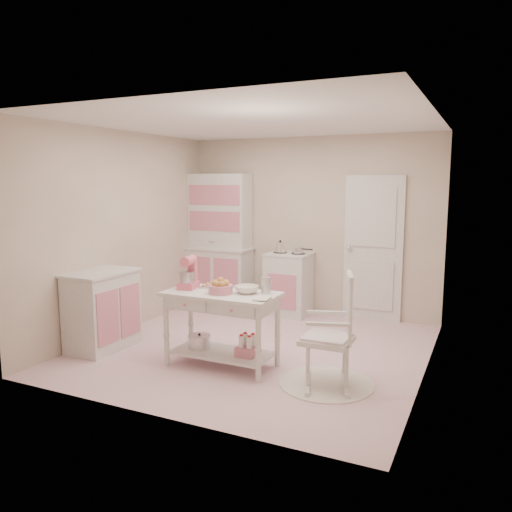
# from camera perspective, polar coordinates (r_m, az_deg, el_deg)

# --- Properties ---
(room_shell) EXTENTS (3.84, 3.84, 2.62)m
(room_shell) POSITION_cam_1_polar(r_m,az_deg,el_deg) (5.66, -0.09, 5.45)
(room_shell) COLOR #CB7F97
(room_shell) RESTS_ON ground
(door) EXTENTS (0.82, 0.05, 2.04)m
(door) POSITION_cam_1_polar(r_m,az_deg,el_deg) (7.19, 13.25, 0.84)
(door) COLOR white
(door) RESTS_ON ground
(hutch) EXTENTS (1.06, 0.50, 2.08)m
(hutch) POSITION_cam_1_polar(r_m,az_deg,el_deg) (7.83, -4.26, 1.79)
(hutch) COLOR white
(hutch) RESTS_ON ground
(stove) EXTENTS (0.62, 0.57, 0.92)m
(stove) POSITION_cam_1_polar(r_m,az_deg,el_deg) (7.37, 3.76, -3.19)
(stove) COLOR white
(stove) RESTS_ON ground
(base_cabinet) EXTENTS (0.54, 0.84, 0.92)m
(base_cabinet) POSITION_cam_1_polar(r_m,az_deg,el_deg) (6.13, -17.17, -5.94)
(base_cabinet) COLOR white
(base_cabinet) RESTS_ON ground
(lace_rug) EXTENTS (0.92, 0.92, 0.01)m
(lace_rug) POSITION_cam_1_polar(r_m,az_deg,el_deg) (5.05, 8.02, -14.21)
(lace_rug) COLOR white
(lace_rug) RESTS_ON ground
(rocking_chair) EXTENTS (0.68, 0.84, 1.10)m
(rocking_chair) POSITION_cam_1_polar(r_m,az_deg,el_deg) (4.87, 8.15, -8.29)
(rocking_chair) COLOR white
(rocking_chair) RESTS_ON ground
(work_table) EXTENTS (1.20, 0.60, 0.80)m
(work_table) POSITION_cam_1_polar(r_m,az_deg,el_deg) (5.35, -3.94, -8.35)
(work_table) COLOR white
(work_table) RESTS_ON ground
(stand_mixer) EXTENTS (0.25, 0.31, 0.34)m
(stand_mixer) POSITION_cam_1_polar(r_m,az_deg,el_deg) (5.45, -7.76, -1.94)
(stand_mixer) COLOR #DF5E7A
(stand_mixer) RESTS_ON work_table
(cookie_tray) EXTENTS (0.34, 0.24, 0.02)m
(cookie_tray) POSITION_cam_1_polar(r_m,az_deg,el_deg) (5.47, -4.44, -3.56)
(cookie_tray) COLOR silver
(cookie_tray) RESTS_ON work_table
(bread_basket) EXTENTS (0.25, 0.25, 0.09)m
(bread_basket) POSITION_cam_1_polar(r_m,az_deg,el_deg) (5.19, -4.06, -3.81)
(bread_basket) COLOR #CA7489
(bread_basket) RESTS_ON work_table
(mixing_bowl) EXTENTS (0.25, 0.25, 0.08)m
(mixing_bowl) POSITION_cam_1_polar(r_m,az_deg,el_deg) (5.19, -1.04, -3.85)
(mixing_bowl) COLOR white
(mixing_bowl) RESTS_ON work_table
(metal_pitcher) EXTENTS (0.10, 0.10, 0.17)m
(metal_pitcher) POSITION_cam_1_polar(r_m,az_deg,el_deg) (5.18, 1.14, -3.36)
(metal_pitcher) COLOR silver
(metal_pitcher) RESTS_ON work_table
(recipe_book) EXTENTS (0.17, 0.21, 0.02)m
(recipe_book) POSITION_cam_1_polar(r_m,az_deg,el_deg) (4.94, -0.09, -4.83)
(recipe_book) COLOR white
(recipe_book) RESTS_ON work_table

